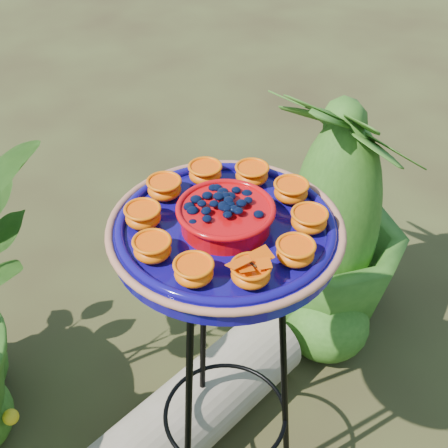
# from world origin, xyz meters

# --- Properties ---
(tripod_stand) EXTENTS (0.33, 0.35, 0.86)m
(tripod_stand) POSITION_xyz_m (-0.00, 0.11, 0.53)
(tripod_stand) COLOR black
(tripod_stand) RESTS_ON ground
(feeder_dish) EXTENTS (0.46, 0.46, 0.10)m
(feeder_dish) POSITION_xyz_m (-0.00, 0.11, 0.91)
(feeder_dish) COLOR #0F0863
(feeder_dish) RESTS_ON tripod_stand
(driftwood_log) EXTENTS (0.70, 0.45, 0.22)m
(driftwood_log) POSITION_xyz_m (0.01, 0.29, 0.11)
(driftwood_log) COLOR gray
(driftwood_log) RESTS_ON ground
(shrub_back_right) EXTENTS (0.63, 0.63, 0.88)m
(shrub_back_right) POSITION_xyz_m (0.59, 0.53, 0.44)
(shrub_back_right) COLOR #295416
(shrub_back_right) RESTS_ON ground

